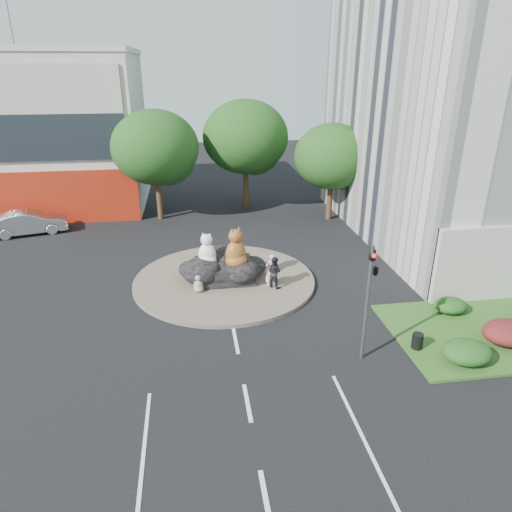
{
  "coord_description": "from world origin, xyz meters",
  "views": [
    {
      "loc": [
        -1.59,
        -12.91,
        11.18
      ],
      "look_at": [
        1.59,
        8.67,
        2.0
      ],
      "focal_mm": 32.0,
      "sensor_mm": 36.0,
      "label": 1
    }
  ],
  "objects_px": {
    "cat_tabby": "(236,247)",
    "pedestrian_pink": "(272,270)",
    "kitten_calico": "(198,282)",
    "litter_bin": "(417,341)",
    "parked_car": "(29,223)",
    "pedestrian_dark": "(274,272)",
    "kitten_white": "(270,275)",
    "cat_white": "(207,249)"
  },
  "relations": [
    {
      "from": "cat_tabby",
      "to": "pedestrian_pink",
      "type": "bearing_deg",
      "value": -53.14
    },
    {
      "from": "kitten_calico",
      "to": "litter_bin",
      "type": "relative_size",
      "value": 1.49
    },
    {
      "from": "parked_car",
      "to": "litter_bin",
      "type": "bearing_deg",
      "value": -144.87
    },
    {
      "from": "cat_tabby",
      "to": "kitten_calico",
      "type": "relative_size",
      "value": 2.22
    },
    {
      "from": "pedestrian_dark",
      "to": "pedestrian_pink",
      "type": "bearing_deg",
      "value": -18.74
    },
    {
      "from": "pedestrian_pink",
      "to": "parked_car",
      "type": "distance_m",
      "value": 19.04
    },
    {
      "from": "pedestrian_dark",
      "to": "litter_bin",
      "type": "bearing_deg",
      "value": 170.19
    },
    {
      "from": "kitten_calico",
      "to": "parked_car",
      "type": "relative_size",
      "value": 0.2
    },
    {
      "from": "litter_bin",
      "to": "pedestrian_dark",
      "type": "bearing_deg",
      "value": 127.87
    },
    {
      "from": "kitten_calico",
      "to": "kitten_white",
      "type": "xyz_separation_m",
      "value": [
        3.87,
        0.4,
        -0.04
      ]
    },
    {
      "from": "cat_white",
      "to": "kitten_white",
      "type": "bearing_deg",
      "value": 2.99
    },
    {
      "from": "kitten_calico",
      "to": "parked_car",
      "type": "bearing_deg",
      "value": 141.79
    },
    {
      "from": "pedestrian_dark",
      "to": "litter_bin",
      "type": "height_order",
      "value": "pedestrian_dark"
    },
    {
      "from": "cat_tabby",
      "to": "kitten_white",
      "type": "bearing_deg",
      "value": -45.38
    },
    {
      "from": "kitten_white",
      "to": "pedestrian_pink",
      "type": "height_order",
      "value": "pedestrian_pink"
    },
    {
      "from": "litter_bin",
      "to": "kitten_white",
      "type": "bearing_deg",
      "value": 126.57
    },
    {
      "from": "kitten_calico",
      "to": "cat_tabby",
      "type": "bearing_deg",
      "value": 29.44
    },
    {
      "from": "pedestrian_pink",
      "to": "litter_bin",
      "type": "relative_size",
      "value": 2.71
    },
    {
      "from": "kitten_calico",
      "to": "pedestrian_pink",
      "type": "relative_size",
      "value": 0.55
    },
    {
      "from": "parked_car",
      "to": "cat_tabby",
      "type": "bearing_deg",
      "value": -141.11
    },
    {
      "from": "kitten_calico",
      "to": "litter_bin",
      "type": "distance_m",
      "value": 11.04
    },
    {
      "from": "cat_tabby",
      "to": "parked_car",
      "type": "height_order",
      "value": "cat_tabby"
    },
    {
      "from": "cat_white",
      "to": "cat_tabby",
      "type": "relative_size",
      "value": 0.84
    },
    {
      "from": "kitten_calico",
      "to": "pedestrian_pink",
      "type": "height_order",
      "value": "pedestrian_pink"
    },
    {
      "from": "cat_white",
      "to": "pedestrian_dark",
      "type": "bearing_deg",
      "value": -3.64
    },
    {
      "from": "kitten_white",
      "to": "litter_bin",
      "type": "bearing_deg",
      "value": -74.33
    },
    {
      "from": "kitten_white",
      "to": "parked_car",
      "type": "xyz_separation_m",
      "value": [
        -15.48,
        10.78,
        0.18
      ]
    },
    {
      "from": "cat_tabby",
      "to": "pedestrian_dark",
      "type": "xyz_separation_m",
      "value": [
        1.92,
        -1.0,
        -1.14
      ]
    },
    {
      "from": "cat_white",
      "to": "pedestrian_dark",
      "type": "distance_m",
      "value": 3.82
    },
    {
      "from": "cat_tabby",
      "to": "pedestrian_dark",
      "type": "height_order",
      "value": "cat_tabby"
    },
    {
      "from": "pedestrian_dark",
      "to": "litter_bin",
      "type": "distance_m",
      "value": 8.1
    },
    {
      "from": "cat_white",
      "to": "kitten_calico",
      "type": "height_order",
      "value": "cat_white"
    },
    {
      "from": "cat_white",
      "to": "kitten_white",
      "type": "relative_size",
      "value": 2.02
    },
    {
      "from": "kitten_calico",
      "to": "litter_bin",
      "type": "height_order",
      "value": "kitten_calico"
    },
    {
      "from": "kitten_calico",
      "to": "parked_car",
      "type": "height_order",
      "value": "parked_car"
    },
    {
      "from": "kitten_white",
      "to": "kitten_calico",
      "type": "bearing_deg",
      "value": 164.95
    },
    {
      "from": "cat_white",
      "to": "kitten_calico",
      "type": "bearing_deg",
      "value": -95.05
    },
    {
      "from": "parked_car",
      "to": "cat_white",
      "type": "bearing_deg",
      "value": -143.29
    },
    {
      "from": "cat_white",
      "to": "pedestrian_pink",
      "type": "height_order",
      "value": "cat_white"
    },
    {
      "from": "litter_bin",
      "to": "kitten_calico",
      "type": "bearing_deg",
      "value": 144.21
    },
    {
      "from": "pedestrian_pink",
      "to": "cat_tabby",
      "type": "bearing_deg",
      "value": -37.98
    },
    {
      "from": "kitten_calico",
      "to": "kitten_white",
      "type": "relative_size",
      "value": 1.08
    }
  ]
}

